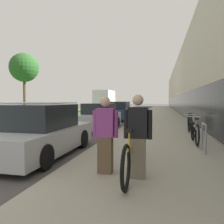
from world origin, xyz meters
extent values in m
cube|color=#A39E8E|center=(5.82, 21.00, 0.06)|extent=(4.17, 70.00, 0.11)
cube|color=beige|center=(12.95, 29.00, 3.69)|extent=(10.00, 70.00, 7.39)
cube|color=#1E2328|center=(7.99, 29.00, 1.25)|extent=(0.10, 63.00, 2.20)
cube|color=#3D7533|center=(-7.01, 25.00, 0.01)|extent=(5.74, 70.00, 0.03)
torus|color=black|center=(5.38, 2.19, 0.50)|extent=(0.06, 0.78, 0.78)
torus|color=black|center=(5.38, 0.09, 0.50)|extent=(0.06, 0.78, 0.78)
cylinder|color=yellow|center=(5.38, 1.14, 0.74)|extent=(0.04, 1.78, 0.04)
cylinder|color=yellow|center=(5.38, 0.72, 0.63)|extent=(0.04, 1.06, 0.36)
cylinder|color=yellow|center=(5.38, 0.47, 0.90)|extent=(0.03, 0.03, 0.32)
cube|color=black|center=(5.38, 0.47, 1.06)|extent=(0.11, 0.22, 0.05)
cylinder|color=yellow|center=(5.38, 2.02, 0.91)|extent=(0.03, 0.03, 0.34)
cylinder|color=silver|center=(5.38, 2.02, 1.08)|extent=(0.52, 0.03, 0.03)
cube|color=#756B5B|center=(5.50, 0.76, 0.50)|extent=(0.30, 0.21, 0.77)
cube|color=black|center=(5.50, 0.76, 1.18)|extent=(0.36, 0.21, 0.59)
cylinder|color=black|center=(5.27, 0.76, 1.15)|extent=(0.09, 0.09, 0.56)
cylinder|color=black|center=(5.73, 0.76, 1.15)|extent=(0.09, 0.09, 0.56)
sphere|color=beige|center=(5.50, 0.76, 1.61)|extent=(0.21, 0.21, 0.21)
cube|color=brown|center=(4.82, 0.90, 0.49)|extent=(0.29, 0.21, 0.76)
cube|color=#933D93|center=(4.82, 0.90, 1.16)|extent=(0.35, 0.21, 0.58)
cylinder|color=#933D93|center=(4.60, 0.90, 1.13)|extent=(0.09, 0.09, 0.55)
cylinder|color=#933D93|center=(5.04, 0.90, 1.13)|extent=(0.09, 0.09, 0.55)
sphere|color=beige|center=(4.82, 0.90, 1.58)|extent=(0.21, 0.21, 0.21)
cylinder|color=gray|center=(7.13, 2.98, 0.52)|extent=(0.05, 0.05, 0.82)
cylinder|color=gray|center=(7.13, 3.53, 0.52)|extent=(0.05, 0.05, 0.82)
cylinder|color=gray|center=(7.13, 3.25, 0.93)|extent=(0.05, 0.55, 0.05)
torus|color=black|center=(7.08, 5.17, 0.48)|extent=(0.06, 0.73, 0.73)
torus|color=black|center=(7.08, 4.11, 0.48)|extent=(0.06, 0.73, 0.73)
cylinder|color=#B7BCC1|center=(7.08, 4.64, 0.70)|extent=(0.04, 0.90, 0.04)
cylinder|color=#B7BCC1|center=(7.08, 4.42, 0.59)|extent=(0.04, 0.55, 0.33)
cylinder|color=#B7BCC1|center=(7.08, 4.30, 0.85)|extent=(0.03, 0.03, 0.30)
cube|color=black|center=(7.08, 4.30, 1.00)|extent=(0.11, 0.22, 0.05)
cylinder|color=#B7BCC1|center=(7.08, 5.08, 0.86)|extent=(0.03, 0.03, 0.32)
cylinder|color=silver|center=(7.08, 5.08, 1.02)|extent=(0.52, 0.03, 0.03)
torus|color=black|center=(7.21, 7.38, 0.45)|extent=(0.06, 0.68, 0.68)
torus|color=black|center=(7.21, 6.35, 0.45)|extent=(0.06, 0.68, 0.68)
cylinder|color=black|center=(7.21, 6.87, 0.66)|extent=(0.04, 0.87, 0.04)
cylinder|color=black|center=(7.21, 6.66, 0.56)|extent=(0.04, 0.53, 0.31)
cylinder|color=black|center=(7.21, 6.54, 0.80)|extent=(0.03, 0.03, 0.28)
cube|color=black|center=(7.21, 6.54, 0.94)|extent=(0.11, 0.22, 0.05)
cylinder|color=black|center=(7.21, 7.29, 0.80)|extent=(0.03, 0.03, 0.30)
cylinder|color=silver|center=(7.21, 7.29, 0.95)|extent=(0.52, 0.03, 0.03)
torus|color=black|center=(7.45, 9.69, 0.45)|extent=(0.06, 0.67, 0.67)
torus|color=black|center=(7.45, 8.65, 0.45)|extent=(0.06, 0.67, 0.67)
cylinder|color=black|center=(7.45, 9.17, 0.65)|extent=(0.04, 0.89, 0.04)
cylinder|color=black|center=(7.45, 8.96, 0.56)|extent=(0.04, 0.54, 0.31)
cylinder|color=black|center=(7.45, 8.83, 0.79)|extent=(0.03, 0.03, 0.28)
cube|color=black|center=(7.45, 8.83, 0.93)|extent=(0.11, 0.22, 0.05)
cylinder|color=black|center=(7.45, 9.61, 0.80)|extent=(0.03, 0.03, 0.29)
cylinder|color=silver|center=(7.45, 9.61, 0.95)|extent=(0.52, 0.03, 0.03)
cube|color=silver|center=(2.44, 2.35, 0.48)|extent=(1.87, 4.15, 0.65)
cube|color=#1E2328|center=(2.44, 2.35, 1.15)|extent=(1.61, 2.07, 0.69)
cylinder|color=silver|center=(2.44, 2.80, 1.54)|extent=(1.99, 0.04, 0.04)
cylinder|color=silver|center=(2.44, 1.89, 1.54)|extent=(1.99, 0.04, 0.04)
cylinder|color=black|center=(1.57, 3.59, 0.30)|extent=(0.22, 0.60, 0.60)
cylinder|color=black|center=(3.31, 3.59, 0.30)|extent=(0.22, 0.60, 0.60)
cylinder|color=black|center=(3.31, 1.10, 0.30)|extent=(0.22, 0.60, 0.60)
cube|color=silver|center=(2.52, 8.42, 0.51)|extent=(1.64, 4.44, 0.73)
cube|color=#1E2328|center=(2.52, 8.42, 1.17)|extent=(1.41, 2.22, 0.58)
cylinder|color=black|center=(1.76, 9.76, 0.30)|extent=(0.22, 0.60, 0.60)
cylinder|color=black|center=(3.27, 9.76, 0.30)|extent=(0.22, 0.60, 0.60)
cylinder|color=black|center=(1.76, 7.09, 0.30)|extent=(0.22, 0.60, 0.60)
cylinder|color=black|center=(3.27, 7.09, 0.30)|extent=(0.22, 0.60, 0.60)
cube|color=navy|center=(2.41, 14.82, 0.52)|extent=(1.75, 4.79, 0.74)
cube|color=#1E2328|center=(2.41, 14.82, 1.21)|extent=(1.50, 2.40, 0.64)
cylinder|color=black|center=(1.60, 16.26, 0.30)|extent=(0.22, 0.60, 0.60)
cylinder|color=black|center=(3.21, 16.26, 0.30)|extent=(0.22, 0.60, 0.60)
cylinder|color=black|center=(1.60, 13.38, 0.30)|extent=(0.22, 0.60, 0.60)
cylinder|color=black|center=(3.21, 13.38, 0.30)|extent=(0.22, 0.60, 0.60)
cube|color=orange|center=(-2.37, 30.93, 1.17)|extent=(2.11, 1.51, 1.88)
cube|color=white|center=(-2.37, 27.91, 1.68)|extent=(2.30, 4.53, 2.89)
cylinder|color=black|center=(-3.42, 30.54, 0.42)|extent=(0.28, 0.84, 0.84)
cylinder|color=black|center=(-1.32, 30.54, 0.42)|extent=(0.28, 0.84, 0.84)
cylinder|color=black|center=(-3.42, 27.00, 0.42)|extent=(0.28, 0.84, 0.84)
cylinder|color=black|center=(-1.32, 27.00, 0.42)|extent=(0.28, 0.84, 0.84)
cylinder|color=brown|center=(-7.63, 16.24, 1.97)|extent=(0.28, 0.28, 3.94)
sphere|color=#285B23|center=(-7.63, 16.24, 4.95)|extent=(2.88, 2.88, 2.88)
camera|label=1|loc=(5.94, -3.40, 1.60)|focal=35.00mm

